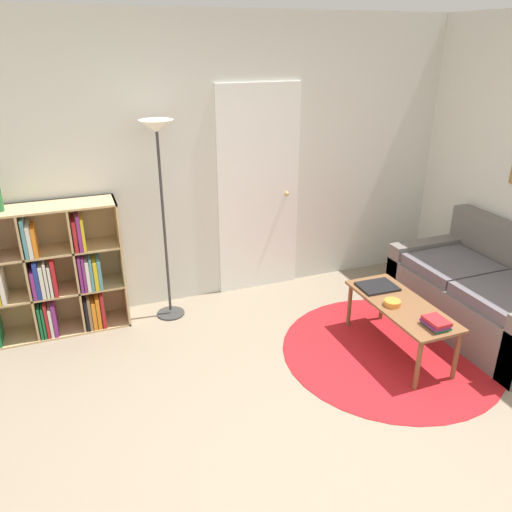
{
  "coord_description": "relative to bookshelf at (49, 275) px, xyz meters",
  "views": [
    {
      "loc": [
        -1.28,
        -1.87,
        2.35
      ],
      "look_at": [
        -0.04,
        1.36,
        0.85
      ],
      "focal_mm": 35.0,
      "sensor_mm": 36.0,
      "label": 1
    }
  ],
  "objects": [
    {
      "name": "coffee_table",
      "position": [
        2.59,
        -1.33,
        -0.16
      ],
      "size": [
        0.42,
        1.03,
        0.44
      ],
      "color": "brown",
      "rests_on": "ground_plane"
    },
    {
      "name": "bowl",
      "position": [
        2.51,
        -1.33,
        -0.08
      ],
      "size": [
        0.13,
        0.13,
        0.04
      ],
      "color": "orange",
      "rests_on": "coffee_table"
    },
    {
      "name": "book_stack_on_table",
      "position": [
        2.61,
        -1.71,
        -0.07
      ],
      "size": [
        0.15,
        0.2,
        0.07
      ],
      "color": "#196B38",
      "rests_on": "coffee_table"
    },
    {
      "name": "rug",
      "position": [
        2.54,
        -1.33,
        -0.54
      ],
      "size": [
        1.76,
        1.76,
        0.01
      ],
      "color": "#B2191E",
      "rests_on": "ground_plane"
    },
    {
      "name": "floor_lamp",
      "position": [
        0.99,
        -0.09,
        0.93
      ],
      "size": [
        0.28,
        0.28,
        1.77
      ],
      "color": "#333333",
      "rests_on": "ground_plane"
    },
    {
      "name": "wall_back",
      "position": [
        1.57,
        0.21,
        0.75
      ],
      "size": [
        7.78,
        0.11,
        2.6
      ],
      "color": "silver",
      "rests_on": "ground_plane"
    },
    {
      "name": "couch",
      "position": [
        3.55,
        -1.29,
        -0.25
      ],
      "size": [
        0.87,
        1.59,
        0.87
      ],
      "color": "#66605B",
      "rests_on": "ground_plane"
    },
    {
      "name": "ground_plane",
      "position": [
        1.55,
        -2.29,
        -0.54
      ],
      "size": [
        14.0,
        14.0,
        0.0
      ],
      "primitive_type": "plane",
      "color": "gray"
    },
    {
      "name": "bookshelf",
      "position": [
        0.0,
        0.0,
        0.0
      ],
      "size": [
        1.15,
        0.34,
        1.14
      ],
      "color": "tan",
      "rests_on": "ground_plane"
    },
    {
      "name": "laptop",
      "position": [
        2.57,
        -1.03,
        -0.09
      ],
      "size": [
        0.32,
        0.26,
        0.02
      ],
      "color": "black",
      "rests_on": "coffee_table"
    }
  ]
}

